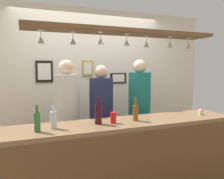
% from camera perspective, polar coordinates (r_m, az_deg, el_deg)
% --- Properties ---
extents(back_wall, '(4.40, 0.06, 2.60)m').
position_cam_1_polar(back_wall, '(3.90, -5.43, 0.93)').
color(back_wall, silver).
rests_on(back_wall, ground_plane).
extents(bar_counter, '(2.70, 0.55, 1.00)m').
position_cam_1_polar(bar_counter, '(2.57, 5.18, -15.83)').
color(bar_counter, brown).
rests_on(bar_counter, ground_plane).
extents(overhead_glass_rack, '(2.20, 0.36, 0.04)m').
position_cam_1_polar(overhead_glass_rack, '(2.60, 3.36, 14.30)').
color(overhead_glass_rack, brown).
extents(hanging_wineglass_far_left, '(0.07, 0.07, 0.13)m').
position_cam_1_polar(hanging_wineglass_far_left, '(2.42, -17.51, 12.03)').
color(hanging_wineglass_far_left, silver).
rests_on(hanging_wineglass_far_left, overhead_glass_rack).
extents(hanging_wineglass_left, '(0.07, 0.07, 0.13)m').
position_cam_1_polar(hanging_wineglass_left, '(2.47, -9.82, 12.08)').
color(hanging_wineglass_left, silver).
rests_on(hanging_wineglass_left, overhead_glass_rack).
extents(hanging_wineglass_center_left, '(0.07, 0.07, 0.13)m').
position_cam_1_polar(hanging_wineglass_center_left, '(2.44, -2.92, 12.24)').
color(hanging_wineglass_center_left, silver).
rests_on(hanging_wineglass_center_left, overhead_glass_rack).
extents(hanging_wineglass_center, '(0.07, 0.07, 0.13)m').
position_cam_1_polar(hanging_wineglass_center, '(2.58, 3.71, 11.86)').
color(hanging_wineglass_center, silver).
rests_on(hanging_wineglass_center, overhead_glass_rack).
extents(hanging_wineglass_center_right, '(0.07, 0.07, 0.13)m').
position_cam_1_polar(hanging_wineglass_center_right, '(2.78, 8.68, 11.37)').
color(hanging_wineglass_center_right, silver).
rests_on(hanging_wineglass_center_right, overhead_glass_rack).
extents(hanging_wineglass_right, '(0.07, 0.07, 0.13)m').
position_cam_1_polar(hanging_wineglass_right, '(2.89, 14.43, 11.04)').
color(hanging_wineglass_right, silver).
rests_on(hanging_wineglass_right, overhead_glass_rack).
extents(hanging_wineglass_far_right, '(0.07, 0.07, 0.13)m').
position_cam_1_polar(hanging_wineglass_far_right, '(3.06, 18.77, 10.60)').
color(hanging_wineglass_far_right, silver).
rests_on(hanging_wineglass_far_right, overhead_glass_rack).
extents(person_left_white_patterned_shirt, '(0.34, 0.34, 1.72)m').
position_cam_1_polar(person_left_white_patterned_shirt, '(3.15, -11.26, -5.12)').
color(person_left_white_patterned_shirt, '#2D334C').
rests_on(person_left_white_patterned_shirt, ground_plane).
extents(person_middle_navy_shirt, '(0.34, 0.34, 1.65)m').
position_cam_1_polar(person_middle_navy_shirt, '(3.28, -2.72, -5.39)').
color(person_middle_navy_shirt, '#2D334C').
rests_on(person_middle_navy_shirt, ground_plane).
extents(person_right_teal_shirt, '(0.34, 0.34, 1.73)m').
position_cam_1_polar(person_right_teal_shirt, '(3.52, 6.93, -3.74)').
color(person_right_teal_shirt, '#2D334C').
rests_on(person_right_teal_shirt, ground_plane).
extents(bottle_beer_green_import, '(0.06, 0.06, 0.26)m').
position_cam_1_polar(bottle_beer_green_import, '(2.28, -18.38, -7.57)').
color(bottle_beer_green_import, '#336B2D').
rests_on(bottle_beer_green_import, bar_counter).
extents(bottle_soda_clear, '(0.06, 0.06, 0.23)m').
position_cam_1_polar(bottle_soda_clear, '(2.36, -14.59, -7.32)').
color(bottle_soda_clear, silver).
rests_on(bottle_soda_clear, bar_counter).
extents(bottle_beer_amber_tall, '(0.06, 0.06, 0.26)m').
position_cam_1_polar(bottle_beer_amber_tall, '(2.62, 5.97, -5.71)').
color(bottle_beer_amber_tall, brown).
rests_on(bottle_beer_amber_tall, bar_counter).
extents(bottle_wine_dark_red, '(0.08, 0.08, 0.30)m').
position_cam_1_polar(bottle_wine_dark_red, '(2.46, -3.50, -6.00)').
color(bottle_wine_dark_red, '#380F19').
rests_on(bottle_wine_dark_red, bar_counter).
extents(drink_can, '(0.07, 0.07, 0.12)m').
position_cam_1_polar(drink_can, '(2.50, 0.30, -7.13)').
color(drink_can, red).
rests_on(drink_can, bar_counter).
extents(cupcake, '(0.06, 0.06, 0.08)m').
position_cam_1_polar(cupcake, '(3.15, 21.50, -5.33)').
color(cupcake, beige).
rests_on(cupcake, bar_counter).
extents(picture_frame_crest, '(0.18, 0.02, 0.26)m').
position_cam_1_polar(picture_frame_crest, '(3.83, -6.19, 5.34)').
color(picture_frame_crest, '#B29338').
rests_on(picture_frame_crest, back_wall).
extents(picture_frame_caricature, '(0.26, 0.02, 0.34)m').
position_cam_1_polar(picture_frame_caricature, '(3.70, -16.73, 4.37)').
color(picture_frame_caricature, black).
rests_on(picture_frame_caricature, back_wall).
extents(picture_frame_lower_pair, '(0.30, 0.02, 0.18)m').
position_cam_1_polar(picture_frame_lower_pair, '(4.02, 1.61, 2.90)').
color(picture_frame_lower_pair, black).
rests_on(picture_frame_lower_pair, back_wall).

